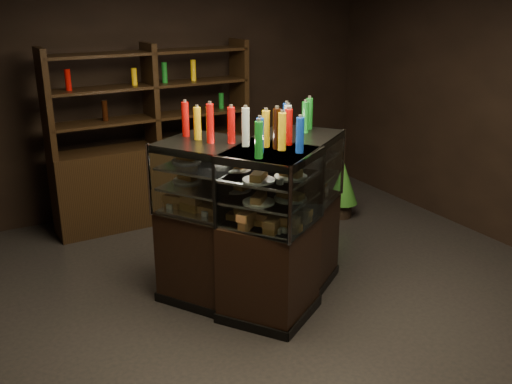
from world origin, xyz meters
The scene contains 7 objects.
ground centered at (0.00, 0.00, 0.00)m, with size 5.00×5.00×0.00m, color black.
room_shell centered at (0.00, 0.00, 1.94)m, with size 5.02×5.02×3.01m.
display_case centered at (-0.33, -0.17, 0.47)m, with size 1.70×1.41×1.39m.
food_display centered at (-0.33, -0.17, 1.02)m, with size 1.32×1.07×0.43m.
bottles_top centered at (-0.33, -0.17, 1.52)m, with size 1.15×0.93×0.30m.
potted_conifer centered at (1.45, 1.07, 0.43)m, with size 0.35×0.35×0.75m.
back_shelving centered at (-0.48, 2.05, 0.61)m, with size 2.29×0.52×2.00m.
Camera 1 is at (-2.41, -3.97, 2.48)m, focal length 40.00 mm.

